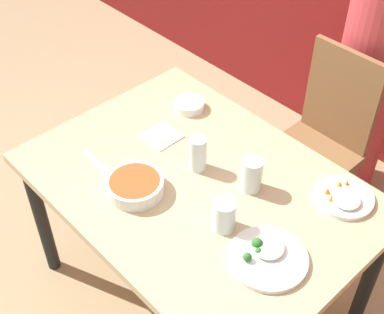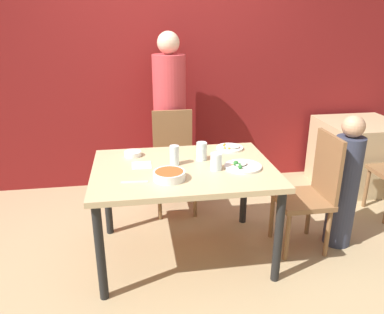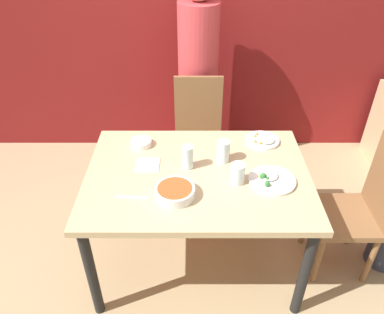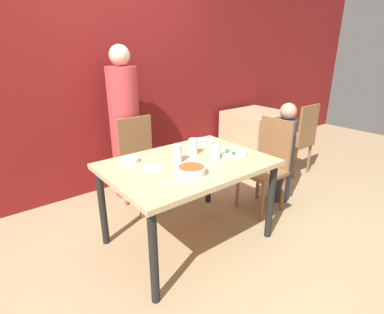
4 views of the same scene
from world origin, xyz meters
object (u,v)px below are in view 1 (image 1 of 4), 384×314
Objects in this scene: person_adult at (371,67)px; glass_water_tall at (198,154)px; plate_rice_adult at (344,197)px; chair_adult_spot at (321,139)px; bowl_curry at (135,186)px.

person_adult is 1.09m from glass_water_tall.
chair_adult_spot is at bearing 130.72° from plate_rice_adult.
chair_adult_spot is 0.57× the size of person_adult.
person_adult is at bearing 85.95° from glass_water_tall.
chair_adult_spot is 0.83m from glass_water_tall.
bowl_curry is 1.47× the size of glass_water_tall.
person_adult is 7.47× the size of plate_rice_adult.
plate_rice_adult is at bearing 29.04° from glass_water_tall.
chair_adult_spot is 4.29× the size of plate_rice_adult.
person_adult is (0.00, 0.33, 0.27)m from chair_adult_spot.
glass_water_tall is (-0.08, -0.76, 0.32)m from chair_adult_spot.
plate_rice_adult is at bearing -49.28° from chair_adult_spot.
person_adult reaches higher than glass_water_tall.
person_adult is at bearing 83.97° from bowl_curry.
bowl_curry is at bearing -136.28° from plate_rice_adult.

